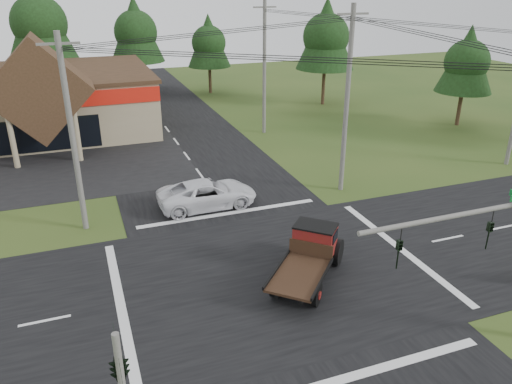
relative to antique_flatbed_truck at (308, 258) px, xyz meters
name	(u,v)px	position (x,y,z in m)	size (l,w,h in m)	color
ground	(274,275)	(-1.23, 0.98, -1.18)	(120.00, 120.00, 0.00)	#2C4518
road_ns	(274,274)	(-1.23, 0.98, -1.17)	(12.00, 120.00, 0.02)	black
road_ew	(274,274)	(-1.23, 0.98, -1.17)	(120.00, 12.00, 0.02)	black
traffic_signal_corner	(118,356)	(-8.73, -6.34, 2.34)	(0.53, 2.48, 4.40)	#595651
utility_pole_nw	(72,135)	(-9.23, 8.98, 4.21)	(2.00, 0.30, 10.50)	#595651
utility_pole_ne	(347,101)	(6.77, 8.98, 4.71)	(2.00, 0.30, 11.50)	#595651
utility_pole_n	(264,68)	(6.77, 22.98, 4.56)	(2.00, 0.30, 11.20)	#595651
tree_row_c	(39,20)	(-11.23, 41.98, 7.54)	(7.28, 7.28, 13.13)	#332316
tree_row_d	(135,30)	(-1.23, 42.98, 6.20)	(6.16, 6.16, 11.11)	#332316
tree_row_e	(209,41)	(6.77, 40.98, 4.85)	(5.04, 5.04, 9.09)	#332316
tree_side_ne	(326,34)	(16.77, 30.98, 6.20)	(6.16, 6.16, 11.11)	#332316
tree_side_e_near	(467,60)	(24.77, 18.98, 4.85)	(5.04, 5.04, 9.09)	#332316
antique_flatbed_truck	(308,258)	(0.00, 0.00, 0.00)	(2.15, 5.64, 2.36)	#60180D
white_pickup	(207,194)	(-2.13, 9.42, -0.35)	(2.74, 5.94, 1.65)	white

